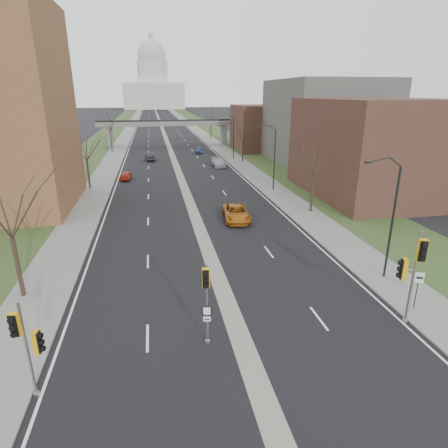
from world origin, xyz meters
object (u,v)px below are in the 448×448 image
object	(u,v)px
signal_pole_right	(413,266)
signal_pole_median	(206,292)
car_left_far	(150,157)
car_left_near	(126,175)
signal_pole_left	(27,339)
speed_limit_sign	(418,284)
car_right_far	(199,150)
car_right_mid	(218,163)
car_right_near	(236,213)

from	to	relation	value
signal_pole_right	signal_pole_median	bearing A→B (deg)	-159.57
signal_pole_right	car_left_far	xyz separation A→B (m)	(-14.17, 59.29, -2.99)
signal_pole_right	car_left_near	size ratio (longest dim) A/B	1.51
signal_pole_right	signal_pole_left	bearing A→B (deg)	-152.82
signal_pole_left	car_left_far	xyz separation A→B (m)	(5.00, 61.37, -2.37)
speed_limit_sign	car_right_far	world-z (taller)	speed_limit_sign
signal_pole_median	car_left_far	bearing A→B (deg)	103.64
signal_pole_right	car_left_near	xyz separation A→B (m)	(-17.88, 42.31, -3.08)
signal_pole_right	car_right_mid	distance (m)	50.40
signal_pole_median	car_right_near	bearing A→B (deg)	84.28
speed_limit_sign	car_left_near	size ratio (longest dim) A/B	0.64
signal_pole_right	car_right_far	size ratio (longest dim) A/B	1.52
car_left_near	car_right_far	size ratio (longest dim) A/B	1.01
car_left_far	signal_pole_left	bearing A→B (deg)	79.17
car_right_near	car_right_mid	distance (m)	30.30
signal_pole_left	signal_pole_median	world-z (taller)	signal_pole_left
car_left_far	car_right_near	bearing A→B (deg)	96.47
signal_pole_right	speed_limit_sign	xyz separation A→B (m)	(1.63, 1.24, -1.93)
signal_pole_left	signal_pole_right	xyz separation A→B (m)	(19.17, 2.08, 0.62)
signal_pole_left	signal_pole_right	bearing A→B (deg)	15.88
signal_pole_right	car_right_near	xyz separation A→B (m)	(-5.39, 20.15, -2.94)
speed_limit_sign	car_left_near	xyz separation A→B (m)	(-19.52, 41.07, -1.15)
car_right_mid	car_right_far	bearing A→B (deg)	92.36
car_right_near	car_right_mid	xyz separation A→B (m)	(3.34, 30.11, -0.05)
signal_pole_left	signal_pole_right	size ratio (longest dim) A/B	0.83
signal_pole_right	car_left_far	world-z (taller)	signal_pole_right
car_left_near	car_right_mid	distance (m)	17.71
signal_pole_left	speed_limit_sign	bearing A→B (deg)	18.77
signal_pole_right	car_left_far	size ratio (longest dim) A/B	1.29
car_right_far	speed_limit_sign	bearing A→B (deg)	-80.15
signal_pole_left	car_left_far	world-z (taller)	signal_pole_left
signal_pole_median	car_right_near	world-z (taller)	signal_pole_median
signal_pole_left	signal_pole_right	distance (m)	19.30
car_right_far	car_left_near	bearing A→B (deg)	-114.79
signal_pole_median	car_right_mid	world-z (taller)	signal_pole_median
car_left_far	car_right_mid	xyz separation A→B (m)	(12.11, -9.02, -0.00)
car_right_near	car_right_far	bearing A→B (deg)	93.18
signal_pole_median	car_left_near	bearing A→B (deg)	109.69
car_left_far	car_right_far	bearing A→B (deg)	-150.18
car_left_far	car_right_far	xyz separation A→B (m)	(10.65, 7.73, -0.09)
speed_limit_sign	car_right_near	xyz separation A→B (m)	(-7.03, 18.91, -1.01)
signal_pole_left	speed_limit_sign	world-z (taller)	signal_pole_left
signal_pole_right	speed_limit_sign	distance (m)	2.82
signal_pole_median	car_right_far	world-z (taller)	signal_pole_median
signal_pole_left	car_left_near	world-z (taller)	signal_pole_left
car_left_far	speed_limit_sign	bearing A→B (deg)	99.06
signal_pole_median	car_right_mid	bearing A→B (deg)	90.41
car_left_near	car_right_near	size ratio (longest dim) A/B	0.67
car_right_far	car_right_near	bearing A→B (deg)	-86.92
signal_pole_left	signal_pole_right	world-z (taller)	signal_pole_right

